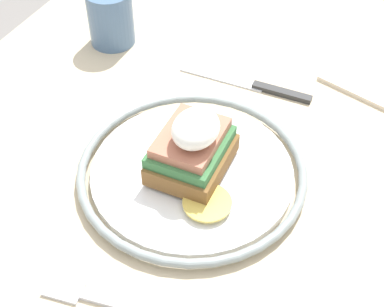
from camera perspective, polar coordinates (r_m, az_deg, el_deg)
dining_table at (r=0.66m, az=3.06°, el=-11.18°), size 1.02×0.84×0.72m
plate at (r=0.60m, az=0.00°, el=-1.83°), size 0.26×0.26×0.02m
sandwich at (r=0.57m, az=0.08°, el=0.65°), size 0.11×0.10×0.08m
fork at (r=0.52m, az=-9.27°, el=-15.24°), size 0.03×0.14×0.00m
knife at (r=0.72m, az=6.98°, el=7.14°), size 0.02×0.19×0.01m
cup at (r=0.79m, az=-8.68°, el=14.23°), size 0.06×0.06×0.08m
napkin at (r=0.77m, az=19.04°, el=7.74°), size 0.14×0.14×0.01m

